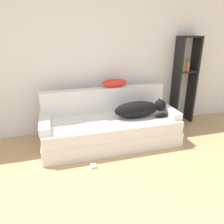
{
  "coord_description": "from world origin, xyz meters",
  "views": [
    {
      "loc": [
        -0.57,
        -1.0,
        1.75
      ],
      "look_at": [
        0.24,
        1.91,
        0.56
      ],
      "focal_mm": 35.0,
      "sensor_mm": 36.0,
      "label": 1
    }
  ],
  "objects": [
    {
      "name": "couch_arm_right",
      "position": [
        1.22,
        2.0,
        0.46
      ],
      "size": [
        0.15,
        0.68,
        0.1
      ],
      "color": "silver",
      "rests_on": "couch"
    },
    {
      "name": "power_adapter",
      "position": [
        -0.16,
        1.41,
        0.02
      ],
      "size": [
        0.08,
        0.08,
        0.04
      ],
      "color": "silver",
      "rests_on": "ground_plane"
    },
    {
      "name": "couch_arm_left",
      "position": [
        -0.74,
        2.0,
        0.46
      ],
      "size": [
        0.15,
        0.68,
        0.1
      ],
      "color": "silver",
      "rests_on": "couch"
    },
    {
      "name": "dog",
      "position": [
        0.71,
        1.96,
        0.54
      ],
      "size": [
        0.85,
        0.29,
        0.27
      ],
      "color": "black",
      "rests_on": "couch"
    },
    {
      "name": "couch_backrest",
      "position": [
        0.24,
        2.37,
        0.61
      ],
      "size": [
        2.06,
        0.15,
        0.4
      ],
      "color": "silver",
      "rests_on": "couch"
    },
    {
      "name": "bookshelf",
      "position": [
        1.79,
        2.46,
        0.89
      ],
      "size": [
        0.39,
        0.26,
        1.6
      ],
      "color": "black",
      "rests_on": "ground_plane"
    },
    {
      "name": "wall_back",
      "position": [
        0.0,
        2.64,
        1.35
      ],
      "size": [
        7.57,
        0.06,
        2.7
      ],
      "color": "silver",
      "rests_on": "ground_plane"
    },
    {
      "name": "throw_pillow",
      "position": [
        0.42,
        2.39,
        0.88
      ],
      "size": [
        0.43,
        0.17,
        0.14
      ],
      "color": "red",
      "rests_on": "couch_backrest"
    },
    {
      "name": "couch",
      "position": [
        0.24,
        2.01,
        0.2
      ],
      "size": [
        2.1,
        0.87,
        0.41
      ],
      "color": "silver",
      "rests_on": "ground_plane"
    },
    {
      "name": "laptop",
      "position": [
        -0.01,
        1.93,
        0.42
      ],
      "size": [
        0.35,
        0.25,
        0.02
      ],
      "rotation": [
        0.0,
        0.0,
        0.03
      ],
      "color": "silver",
      "rests_on": "couch"
    }
  ]
}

